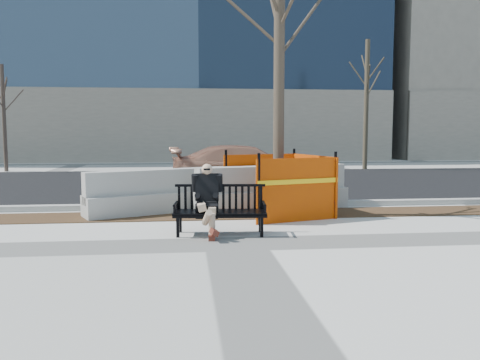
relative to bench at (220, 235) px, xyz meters
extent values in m
plane|color=beige|center=(0.18, -0.70, 0.00)|extent=(120.00, 120.00, 0.00)
cube|color=#47301C|center=(0.18, 1.90, 0.00)|extent=(40.00, 1.20, 0.02)
cube|color=black|center=(0.18, 8.10, 0.00)|extent=(60.00, 10.40, 0.01)
cube|color=#9E9B93|center=(0.18, 2.85, 0.06)|extent=(60.00, 0.25, 0.12)
imported|color=#AD7359|center=(1.21, 6.25, 0.00)|extent=(4.59, 2.11, 1.30)
camera|label=1|loc=(-0.55, -8.12, 1.74)|focal=37.00mm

